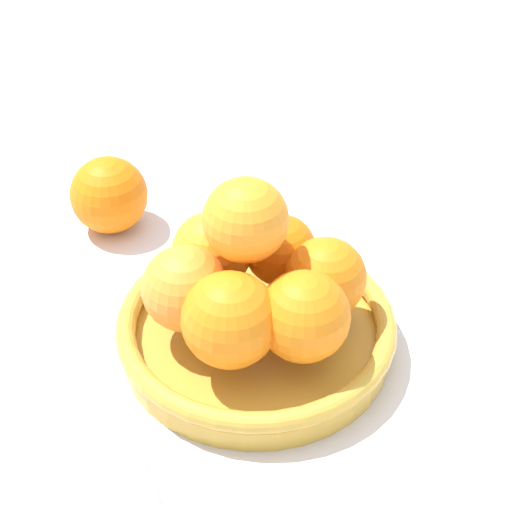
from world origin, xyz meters
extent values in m
plane|color=silver|center=(0.00, 0.00, 0.00)|extent=(4.00, 4.00, 0.00)
cylinder|color=gold|center=(0.00, 0.00, 0.01)|extent=(0.24, 0.24, 0.02)
torus|color=gold|center=(0.00, 0.00, 0.03)|extent=(0.25, 0.25, 0.02)
sphere|color=orange|center=(-0.05, -0.02, 0.07)|extent=(0.06, 0.06, 0.06)
sphere|color=orange|center=(0.00, -0.06, 0.07)|extent=(0.07, 0.07, 0.07)
sphere|color=orange|center=(0.05, -0.03, 0.08)|extent=(0.07, 0.07, 0.07)
sphere|color=orange|center=(0.05, 0.02, 0.08)|extent=(0.08, 0.08, 0.08)
sphere|color=orange|center=(0.00, 0.06, 0.08)|extent=(0.08, 0.08, 0.08)
sphere|color=orange|center=(-0.05, 0.03, 0.07)|extent=(0.07, 0.07, 0.07)
sphere|color=orange|center=(0.00, -0.01, 0.13)|extent=(0.07, 0.07, 0.07)
sphere|color=orange|center=(-0.01, -0.24, 0.04)|extent=(0.08, 0.08, 0.08)
camera|label=1|loc=(0.36, 0.41, 0.54)|focal=60.00mm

